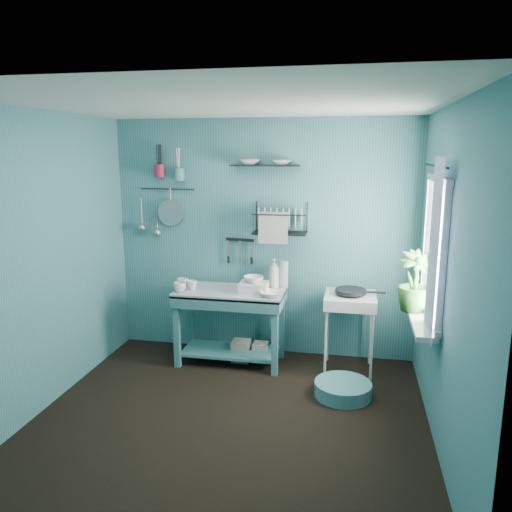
% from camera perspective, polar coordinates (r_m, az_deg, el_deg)
% --- Properties ---
extents(floor, '(3.20, 3.20, 0.00)m').
position_cam_1_polar(floor, '(4.33, -2.98, -18.08)').
color(floor, black).
rests_on(floor, ground).
extents(ceiling, '(3.20, 3.20, 0.00)m').
position_cam_1_polar(ceiling, '(3.77, -3.40, 17.03)').
color(ceiling, silver).
rests_on(ceiling, ground).
extents(wall_back, '(3.20, 0.00, 3.20)m').
position_cam_1_polar(wall_back, '(5.30, 0.83, 1.97)').
color(wall_back, '#3B7579').
rests_on(wall_back, ground).
extents(wall_front, '(3.20, 0.00, 3.20)m').
position_cam_1_polar(wall_front, '(2.50, -11.80, -9.71)').
color(wall_front, '#3B7579').
rests_on(wall_front, ground).
extents(wall_left, '(0.00, 3.00, 3.00)m').
position_cam_1_polar(wall_left, '(4.52, -23.22, -0.72)').
color(wall_left, '#3B7579').
rests_on(wall_left, ground).
extents(wall_right, '(0.00, 3.00, 3.00)m').
position_cam_1_polar(wall_right, '(3.80, 20.91, -2.76)').
color(wall_right, '#3B7579').
rests_on(wall_right, ground).
extents(work_counter, '(1.12, 0.59, 0.78)m').
position_cam_1_polar(work_counter, '(5.21, -2.94, -8.04)').
color(work_counter, '#397477').
rests_on(work_counter, floor).
extents(mug_left, '(0.12, 0.12, 0.10)m').
position_cam_1_polar(mug_left, '(5.06, -8.72, -3.53)').
color(mug_left, silver).
rests_on(mug_left, work_counter).
extents(mug_mid, '(0.14, 0.14, 0.09)m').
position_cam_1_polar(mug_mid, '(5.12, -7.29, -3.33)').
color(mug_mid, silver).
rests_on(mug_mid, work_counter).
extents(mug_right, '(0.17, 0.17, 0.10)m').
position_cam_1_polar(mug_right, '(5.22, -8.34, -3.07)').
color(mug_right, silver).
rests_on(mug_right, work_counter).
extents(wash_tub, '(0.28, 0.22, 0.10)m').
position_cam_1_polar(wash_tub, '(5.00, -0.27, -3.57)').
color(wash_tub, silver).
rests_on(wash_tub, work_counter).
extents(tub_bowl, '(0.20, 0.19, 0.06)m').
position_cam_1_polar(tub_bowl, '(4.98, -0.27, -2.68)').
color(tub_bowl, silver).
rests_on(tub_bowl, wash_tub).
extents(soap_bottle, '(0.11, 0.12, 0.30)m').
position_cam_1_polar(soap_bottle, '(5.16, 2.07, -1.96)').
color(soap_bottle, silver).
rests_on(soap_bottle, work_counter).
extents(water_bottle, '(0.09, 0.09, 0.28)m').
position_cam_1_polar(water_bottle, '(5.16, 3.20, -2.06)').
color(water_bottle, '#ADBAC1').
rests_on(water_bottle, work_counter).
extents(counter_bowl, '(0.22, 0.22, 0.05)m').
position_cam_1_polar(counter_bowl, '(4.85, 1.75, -4.36)').
color(counter_bowl, silver).
rests_on(counter_bowl, work_counter).
extents(hotplate_stand, '(0.51, 0.51, 0.79)m').
position_cam_1_polar(hotplate_stand, '(5.08, 10.57, -8.66)').
color(hotplate_stand, silver).
rests_on(hotplate_stand, floor).
extents(frying_pan, '(0.30, 0.30, 0.03)m').
position_cam_1_polar(frying_pan, '(4.95, 10.76, -3.96)').
color(frying_pan, black).
rests_on(frying_pan, hotplate_stand).
extents(knife_strip, '(0.32, 0.07, 0.03)m').
position_cam_1_polar(knife_strip, '(5.32, -1.85, 1.87)').
color(knife_strip, black).
rests_on(knife_strip, wall_back).
extents(dish_rack, '(0.58, 0.33, 0.32)m').
position_cam_1_polar(dish_rack, '(5.10, 2.76, 4.31)').
color(dish_rack, black).
rests_on(dish_rack, wall_back).
extents(upper_shelf, '(0.70, 0.19, 0.01)m').
position_cam_1_polar(upper_shelf, '(5.12, 1.02, 10.30)').
color(upper_shelf, black).
rests_on(upper_shelf, wall_back).
extents(shelf_bowl_left, '(0.22, 0.22, 0.05)m').
position_cam_1_polar(shelf_bowl_left, '(5.15, -0.71, 10.28)').
color(shelf_bowl_left, silver).
rests_on(shelf_bowl_left, upper_shelf).
extents(shelf_bowl_right, '(0.20, 0.20, 0.05)m').
position_cam_1_polar(shelf_bowl_right, '(5.09, 3.01, 10.46)').
color(shelf_bowl_right, silver).
rests_on(shelf_bowl_right, upper_shelf).
extents(utensil_cup_magenta, '(0.11, 0.11, 0.13)m').
position_cam_1_polar(utensil_cup_magenta, '(5.45, -10.97, 9.55)').
color(utensil_cup_magenta, '#9B1C3F').
rests_on(utensil_cup_magenta, wall_back).
extents(utensil_cup_teal, '(0.11, 0.11, 0.13)m').
position_cam_1_polar(utensil_cup_teal, '(5.38, -8.79, 9.19)').
color(utensil_cup_teal, teal).
rests_on(utensil_cup_teal, wall_back).
extents(colander, '(0.28, 0.03, 0.28)m').
position_cam_1_polar(colander, '(5.48, -9.74, 4.89)').
color(colander, '#9EA1A6').
rests_on(colander, wall_back).
extents(ladle_outer, '(0.01, 0.01, 0.30)m').
position_cam_1_polar(ladle_outer, '(5.62, -12.95, 4.94)').
color(ladle_outer, '#9EA1A6').
rests_on(ladle_outer, wall_back).
extents(ladle_inner, '(0.01, 0.01, 0.30)m').
position_cam_1_polar(ladle_inner, '(5.56, -11.25, 4.43)').
color(ladle_inner, '#9EA1A6').
rests_on(ladle_inner, wall_back).
extents(hook_rail, '(0.60, 0.01, 0.01)m').
position_cam_1_polar(hook_rail, '(5.49, -10.07, 7.55)').
color(hook_rail, black).
rests_on(hook_rail, wall_back).
extents(window_glass, '(0.00, 1.10, 1.10)m').
position_cam_1_polar(window_glass, '(4.20, 19.86, 0.74)').
color(window_glass, white).
rests_on(window_glass, wall_right).
extents(windowsill, '(0.16, 0.95, 0.04)m').
position_cam_1_polar(windowsill, '(4.34, 18.20, -6.88)').
color(windowsill, silver).
rests_on(windowsill, wall_right).
extents(curtain, '(0.00, 1.35, 1.35)m').
position_cam_1_polar(curtain, '(3.89, 19.61, 0.67)').
color(curtain, white).
rests_on(curtain, wall_right).
extents(curtain_rod, '(0.02, 1.05, 0.02)m').
position_cam_1_polar(curtain_rod, '(4.13, 19.88, 9.65)').
color(curtain_rod, black).
rests_on(curtain_rod, wall_right).
extents(potted_plant, '(0.37, 0.37, 0.52)m').
position_cam_1_polar(potted_plant, '(4.41, 17.67, -2.77)').
color(potted_plant, '#346F2C').
rests_on(potted_plant, windowsill).
extents(storage_tin_large, '(0.18, 0.18, 0.22)m').
position_cam_1_polar(storage_tin_large, '(5.33, -1.72, -10.76)').
color(storage_tin_large, gray).
rests_on(storage_tin_large, floor).
extents(storage_tin_small, '(0.15, 0.15, 0.20)m').
position_cam_1_polar(storage_tin_small, '(5.32, 0.49, -10.90)').
color(storage_tin_small, gray).
rests_on(storage_tin_small, floor).
extents(floor_basin, '(0.51, 0.51, 0.13)m').
position_cam_1_polar(floor_basin, '(4.71, 9.91, -14.76)').
color(floor_basin, teal).
rests_on(floor_basin, floor).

